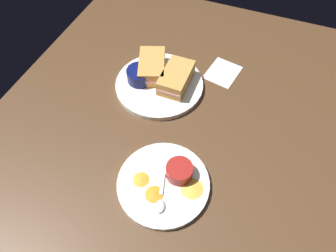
# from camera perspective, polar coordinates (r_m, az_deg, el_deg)

# --- Properties ---
(ground_plane) EXTENTS (1.10, 1.10, 0.03)m
(ground_plane) POSITION_cam_1_polar(r_m,az_deg,el_deg) (0.87, 4.94, 1.81)
(ground_plane) COLOR #4C331E
(plate_sandwich_main) EXTENTS (0.26, 0.26, 0.02)m
(plate_sandwich_main) POSITION_cam_1_polar(r_m,az_deg,el_deg) (0.92, -1.66, 7.87)
(plate_sandwich_main) COLOR white
(plate_sandwich_main) RESTS_ON ground_plane
(sandwich_half_near) EXTENTS (0.13, 0.08, 0.05)m
(sandwich_half_near) POSITION_cam_1_polar(r_m,az_deg,el_deg) (0.89, 1.56, 9.16)
(sandwich_half_near) COLOR #C68C42
(sandwich_half_near) RESTS_ON plate_sandwich_main
(sandwich_half_far) EXTENTS (0.15, 0.12, 0.05)m
(sandwich_half_far) POSITION_cam_1_polar(r_m,az_deg,el_deg) (0.93, -3.09, 11.24)
(sandwich_half_far) COLOR #C68C42
(sandwich_half_far) RESTS_ON plate_sandwich_main
(ramekin_dark_sauce) EXTENTS (0.08, 0.08, 0.04)m
(ramekin_dark_sauce) POSITION_cam_1_polar(r_m,az_deg,el_deg) (0.91, -5.41, 9.69)
(ramekin_dark_sauce) COLOR #0C144C
(ramekin_dark_sauce) RESTS_ON plate_sandwich_main
(spoon_by_dark_ramekin) EXTENTS (0.05, 0.10, 0.01)m
(spoon_by_dark_ramekin) POSITION_cam_1_polar(r_m,az_deg,el_deg) (0.92, -1.59, 9.07)
(spoon_by_dark_ramekin) COLOR silver
(spoon_by_dark_ramekin) RESTS_ON plate_sandwich_main
(plate_chips_companion) EXTENTS (0.22, 0.22, 0.02)m
(plate_chips_companion) POSITION_cam_1_polar(r_m,az_deg,el_deg) (0.73, -0.88, -10.93)
(plate_chips_companion) COLOR white
(plate_chips_companion) RESTS_ON ground_plane
(ramekin_light_gravy) EXTENTS (0.06, 0.06, 0.04)m
(ramekin_light_gravy) POSITION_cam_1_polar(r_m,az_deg,el_deg) (0.72, 2.18, -8.52)
(ramekin_light_gravy) COLOR maroon
(ramekin_light_gravy) RESTS_ON plate_chips_companion
(spoon_by_gravy_ramekin) EXTENTS (0.10, 0.04, 0.01)m
(spoon_by_gravy_ramekin) POSITION_cam_1_polar(r_m,az_deg,el_deg) (0.70, -1.38, -14.06)
(spoon_by_gravy_ramekin) COLOR silver
(spoon_by_gravy_ramekin) RESTS_ON plate_chips_companion
(plantain_chip_scatter) EXTENTS (0.11, 0.18, 0.01)m
(plantain_chip_scatter) POSITION_cam_1_polar(r_m,az_deg,el_deg) (0.72, 0.01, -11.62)
(plantain_chip_scatter) COLOR orange
(plantain_chip_scatter) RESTS_ON plate_chips_companion
(paper_napkin_folded) EXTENTS (0.12, 0.11, 0.00)m
(paper_napkin_folded) POSITION_cam_1_polar(r_m,az_deg,el_deg) (0.98, 10.39, 10.02)
(paper_napkin_folded) COLOR white
(paper_napkin_folded) RESTS_ON ground_plane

